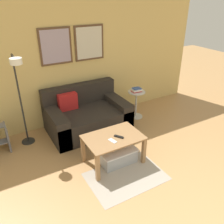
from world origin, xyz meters
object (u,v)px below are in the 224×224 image
object	(u,v)px
storage_bin	(117,155)
cell_phone	(113,141)
couch	(87,116)
side_table	(136,102)
coffee_table	(113,142)
remote_control	(119,137)
book_stack	(137,90)
floor_lamp	(20,90)

from	to	relation	value
storage_bin	cell_phone	xyz separation A→B (m)	(-0.13, -0.09, 0.36)
couch	storage_bin	size ratio (longest dim) A/B	2.59
side_table	cell_phone	world-z (taller)	side_table
couch	coffee_table	distance (m)	1.16
couch	side_table	size ratio (longest dim) A/B	2.55
couch	side_table	bearing A→B (deg)	-3.17
remote_control	storage_bin	bearing A→B (deg)	67.86
storage_bin	book_stack	xyz separation A→B (m)	(1.13, 1.09, 0.51)
remote_control	cell_phone	world-z (taller)	remote_control
book_stack	couch	bearing A→B (deg)	176.53
side_table	cell_phone	size ratio (longest dim) A/B	4.24
storage_bin	floor_lamp	bearing A→B (deg)	136.07
couch	side_table	xyz separation A→B (m)	(1.13, -0.06, 0.07)
side_table	book_stack	size ratio (longest dim) A/B	2.65
coffee_table	cell_phone	world-z (taller)	cell_phone
book_stack	storage_bin	bearing A→B (deg)	-135.95
book_stack	cell_phone	world-z (taller)	book_stack
floor_lamp	side_table	bearing A→B (deg)	0.28
couch	book_stack	xyz separation A→B (m)	(1.13, -0.07, 0.35)
couch	floor_lamp	bearing A→B (deg)	-176.28
couch	coffee_table	world-z (taller)	couch
coffee_table	remote_control	bearing A→B (deg)	-38.75
storage_bin	book_stack	size ratio (longest dim) A/B	2.61
couch	floor_lamp	size ratio (longest dim) A/B	0.93
book_stack	side_table	bearing A→B (deg)	40.73
floor_lamp	remote_control	distance (m)	1.71
floor_lamp	book_stack	distance (m)	2.30
floor_lamp	remote_control	bearing A→B (deg)	-44.84
storage_bin	remote_control	world-z (taller)	remote_control
coffee_table	floor_lamp	world-z (taller)	floor_lamp
coffee_table	side_table	xyz separation A→B (m)	(1.20, 1.09, -0.03)
couch	remote_control	bearing A→B (deg)	-89.74
book_stack	remote_control	xyz separation A→B (m)	(-1.12, -1.14, -0.15)
coffee_table	cell_phone	size ratio (longest dim) A/B	6.35
couch	coffee_table	bearing A→B (deg)	-93.07
side_table	remote_control	distance (m)	1.61
floor_lamp	side_table	distance (m)	2.38
storage_bin	remote_control	xyz separation A→B (m)	(0.01, -0.04, 0.37)
storage_bin	side_table	world-z (taller)	side_table
storage_bin	floor_lamp	xyz separation A→B (m)	(-1.13, 1.09, 0.96)
couch	storage_bin	bearing A→B (deg)	-90.17
coffee_table	cell_phone	distance (m)	0.15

